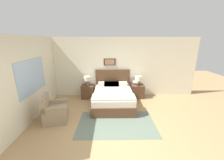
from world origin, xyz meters
name	(u,v)px	position (x,y,z in m)	size (l,w,h in m)	color
ground_plane	(113,135)	(0.00, 0.00, 0.00)	(16.00, 16.00, 0.00)	tan
wall_back	(112,67)	(0.00, 2.87, 1.30)	(7.48, 0.09, 2.60)	beige
wall_left	(37,76)	(-2.57, 1.41, 1.30)	(0.08, 5.24, 2.60)	beige
area_rug_main	(116,123)	(0.11, 0.53, 0.00)	(2.34, 1.46, 0.01)	slate
bed	(113,97)	(0.03, 1.84, 0.33)	(1.52, 1.97, 1.22)	brown
armchair	(55,112)	(-1.83, 0.72, 0.31)	(0.81, 0.81, 0.88)	#998466
nightstand_near_window	(88,91)	(-1.06, 2.55, 0.29)	(0.54, 0.51, 0.58)	brown
nightstand_by_door	(137,91)	(1.13, 2.55, 0.29)	(0.54, 0.51, 0.58)	brown
table_lamp_near_window	(87,79)	(-1.07, 2.58, 0.84)	(0.30, 0.30, 0.39)	slate
table_lamp_by_door	(138,79)	(1.15, 2.58, 0.84)	(0.30, 0.30, 0.39)	slate
book_thick_bottom	(135,85)	(1.01, 2.50, 0.60)	(0.19, 0.26, 0.04)	silver
book_hardcover_middle	(135,84)	(1.01, 2.50, 0.63)	(0.24, 0.29, 0.03)	#B7332D
book_novel_upper	(135,83)	(1.01, 2.50, 0.67)	(0.20, 0.28, 0.04)	#232328
book_slim_near_top	(135,82)	(1.01, 2.50, 0.71)	(0.19, 0.26, 0.04)	beige
book_paperback_top	(135,82)	(1.01, 2.50, 0.74)	(0.23, 0.27, 0.03)	silver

